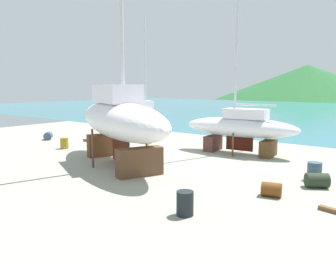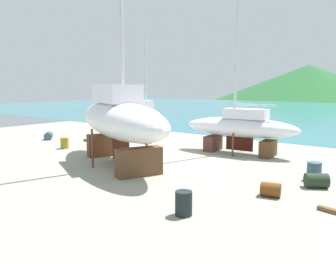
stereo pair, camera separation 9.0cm
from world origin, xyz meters
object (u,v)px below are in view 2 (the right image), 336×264
sailboat_mid_port (144,116)px  worker (147,135)px  sailboat_small_center (240,127)px  barrel_tipped_center (184,203)px  barrel_rust_far (316,181)px  barrel_by_slipway (314,171)px  sailboat_far_slipway (119,119)px  barrel_tar_black (271,190)px  barrel_tipped_right (65,143)px  barrel_rust_near (49,136)px

sailboat_mid_port → worker: bearing=-18.7°
sailboat_small_center → barrel_tipped_center: 11.49m
sailboat_mid_port → barrel_rust_far: sailboat_mid_port is taller
barrel_by_slipway → sailboat_far_slipway: bearing=-161.1°
worker → barrel_tipped_center: 13.36m
barrel_tar_black → barrel_tipped_right: bearing=175.3°
worker → barrel_rust_far: 12.85m
barrel_tipped_right → barrel_tar_black: bearing=-4.7°
sailboat_far_slipway → worker: (-2.51, 5.17, -1.73)m
barrel_tipped_right → barrel_rust_near: barrel_tipped_right is taller
barrel_rust_near → barrel_by_slipway: bearing=1.8°
sailboat_far_slipway → barrel_tipped_center: 8.51m
sailboat_mid_port → barrel_tar_black: sailboat_mid_port is taller
worker → barrel_tipped_right: bearing=-0.2°
barrel_tar_black → sailboat_small_center: bearing=123.7°
worker → barrel_tipped_right: (-4.11, -4.18, -0.48)m
sailboat_mid_port → sailboat_far_slipway: (5.49, -8.24, 0.73)m
sailboat_small_center → barrel_tipped_right: sailboat_small_center is taller
worker → sailboat_mid_port: bearing=-91.6°
sailboat_far_slipway → barrel_tipped_right: (-6.61, 0.99, -2.21)m
worker → barrel_rust_near: bearing=-29.2°
sailboat_far_slipway → barrel_by_slipway: 10.32m
sailboat_mid_port → barrel_tipped_center: size_ratio=11.79×
sailboat_small_center → barrel_rust_far: bearing=136.1°
sailboat_mid_port → barrel_rust_near: size_ratio=11.12×
barrel_rust_far → barrel_tipped_center: bearing=-114.5°
barrel_rust_far → barrel_rust_near: (-21.07, 0.54, -0.01)m
sailboat_far_slipway → barrel_rust_far: bearing=36.7°
barrel_tipped_center → barrel_by_slipway: barrel_by_slipway is taller
barrel_tipped_right → barrel_rust_near: 4.79m
barrel_tipped_center → barrel_rust_far: size_ratio=0.91×
sailboat_small_center → barrel_rust_far: sailboat_small_center is taller
worker → barrel_tar_black: (11.32, -5.46, -0.58)m
barrel_rust_far → barrel_by_slipway: (-0.41, 1.20, 0.11)m
sailboat_small_center → worker: sailboat_small_center is taller
sailboat_mid_port → barrel_tipped_right: size_ratio=12.85×
barrel_tipped_right → sailboat_small_center: bearing=29.3°
barrel_rust_near → worker: bearing=16.5°
sailboat_mid_port → sailboat_far_slipway: bearing=-29.2°
sailboat_mid_port → barrel_tipped_right: (-1.12, -7.25, -1.48)m
sailboat_far_slipway → barrel_rust_far: 10.42m
barrel_tipped_center → barrel_by_slipway: 7.66m
worker → barrel_rust_far: (12.46, -3.10, -0.54)m
barrel_tipped_center → barrel_tipped_right: bearing=160.1°
sailboat_small_center → barrel_tar_black: 8.82m
worker → barrel_rust_far: size_ratio=1.80×
barrel_by_slipway → worker: bearing=171.1°
barrel_tar_black → barrel_rust_far: 2.62m
sailboat_small_center → barrel_tar_black: sailboat_small_center is taller
barrel_tar_black → barrel_by_slipway: (0.73, 3.56, 0.14)m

